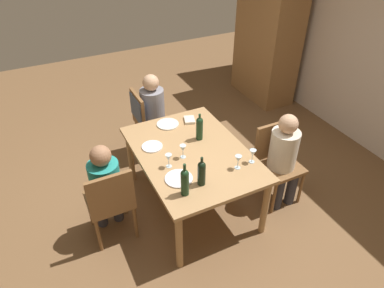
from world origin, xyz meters
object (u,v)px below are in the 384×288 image
chair_left_end (144,116)px  dinner_plate_guest_right (179,179)px  dinner_plate_host (152,147)px  person_woman_host (284,154)px  person_man_guest (155,109)px  wine_glass_centre (238,159)px  wine_bottle_short_olive (200,128)px  dining_table (192,158)px  wine_glass_near_right (169,158)px  wine_glass_far (183,149)px  wine_bottle_dark_red (202,172)px  person_man_bearded (106,184)px  chair_near (110,200)px  armoire_cabinet (268,34)px  dinner_plate_guest_left (168,124)px  wine_glass_near_left (253,154)px  chair_far_right (276,157)px  wine_bottle_tall_green (185,181)px

chair_left_end → dinner_plate_guest_right: 1.51m
dinner_plate_host → person_woman_host: bearing=63.5°
person_man_guest → wine_glass_centre: bearing=9.3°
wine_bottle_short_olive → wine_glass_centre: wine_bottle_short_olive is taller
dining_table → wine_glass_near_right: wine_glass_near_right is taller
wine_glass_far → wine_bottle_dark_red: bearing=-2.3°
wine_glass_centre → chair_left_end: bearing=-165.6°
person_man_bearded → wine_glass_centre: size_ratio=7.50×
chair_near → wine_bottle_short_olive: (-0.26, 1.11, 0.36)m
armoire_cabinet → wine_glass_near_right: armoire_cabinet is taller
dinner_plate_guest_right → wine_bottle_dark_red: bearing=47.2°
dining_table → person_woman_host: (0.38, 0.93, -0.01)m
wine_bottle_dark_red → dinner_plate_guest_left: size_ratio=1.20×
armoire_cabinet → wine_bottle_dark_red: armoire_cabinet is taller
wine_glass_near_left → dinner_plate_guest_right: (-0.09, -0.77, -0.10)m
person_man_guest → wine_glass_near_left: size_ratio=7.67×
chair_near → dinner_plate_host: bearing=30.8°
wine_glass_near_left → chair_far_right: bearing=108.6°
person_man_guest → wine_glass_near_left: 1.65m
armoire_cabinet → wine_glass_centre: bearing=-41.0°
wine_glass_near_right → dinner_plate_guest_right: (0.21, 0.01, -0.10)m
chair_left_end → dinner_plate_host: (0.90, -0.22, 0.16)m
chair_near → dinner_plate_guest_right: chair_near is taller
chair_left_end → dinner_plate_guest_left: bearing=10.2°
person_man_bearded → dinner_plate_guest_left: (-0.57, 0.91, 0.11)m
dinner_plate_guest_left → chair_far_right: bearing=47.9°
dining_table → person_man_bearded: size_ratio=1.40×
person_woman_host → dinner_plate_host: (-0.64, -1.28, 0.10)m
wine_bottle_tall_green → armoire_cabinet: bearing=132.5°
wine_glass_centre → wine_glass_far: size_ratio=1.00×
dining_table → person_woman_host: size_ratio=1.37×
chair_near → person_man_guest: person_man_guest is taller
person_woman_host → wine_bottle_dark_red: (0.11, -1.07, 0.23)m
chair_far_right → wine_bottle_short_olive: wine_bottle_short_olive is taller
dinner_plate_host → wine_glass_near_left: bearing=50.0°
person_man_guest → wine_glass_near_left: bearing=15.6°
chair_far_right → chair_near: bearing=-5.4°
chair_far_right → wine_glass_near_right: (-0.15, -1.25, 0.32)m
chair_left_end → wine_bottle_tall_green: 1.74m
person_woman_host → dinner_plate_host: bearing=-26.5°
wine_glass_near_right → dinner_plate_host: 0.39m
dining_table → dinner_plate_guest_right: 0.46m
wine_bottle_short_olive → person_woman_host: bearing=53.7°
chair_left_end → dinner_plate_guest_right: (1.49, -0.18, 0.16)m
chair_far_right → dinner_plate_guest_right: (0.07, -1.24, 0.22)m
armoire_cabinet → dining_table: 3.00m
dinner_plate_host → chair_left_end: bearing=166.1°
dining_table → chair_left_end: chair_left_end is taller
chair_far_right → wine_glass_far: size_ratio=6.17×
person_woman_host → wine_bottle_dark_red: bearing=5.6°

